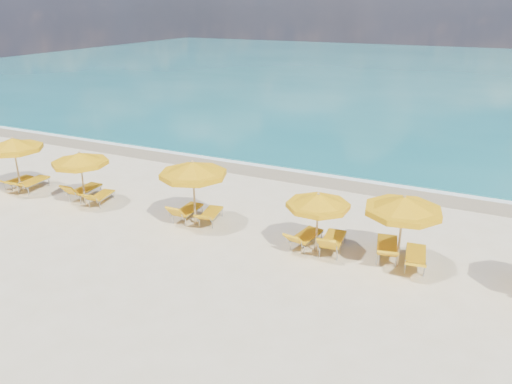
% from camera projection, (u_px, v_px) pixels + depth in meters
% --- Properties ---
extents(ground_plane, '(120.00, 120.00, 0.00)m').
position_uv_depth(ground_plane, '(238.00, 237.00, 17.85)').
color(ground_plane, beige).
extents(ocean, '(120.00, 80.00, 0.30)m').
position_uv_depth(ocean, '(429.00, 74.00, 58.21)').
color(ocean, '#13656C').
rests_on(ocean, ground).
extents(wet_sand_band, '(120.00, 2.60, 0.01)m').
position_uv_depth(wet_sand_band, '(309.00, 176.00, 24.08)').
color(wet_sand_band, tan).
rests_on(wet_sand_band, ground).
extents(foam_line, '(120.00, 1.20, 0.03)m').
position_uv_depth(foam_line, '(315.00, 171.00, 24.75)').
color(foam_line, white).
rests_on(foam_line, ground).
extents(whitecap_near, '(14.00, 0.36, 0.05)m').
position_uv_depth(whitecap_near, '(275.00, 123.00, 34.59)').
color(whitecap_near, white).
rests_on(whitecap_near, ground).
extents(whitecap_far, '(18.00, 0.30, 0.05)m').
position_uv_depth(whitecap_far, '(499.00, 122.00, 34.78)').
color(whitecap_far, white).
rests_on(whitecap_far, ground).
extents(umbrella_0, '(2.99, 2.99, 2.48)m').
position_uv_depth(umbrella_0, '(13.00, 145.00, 21.43)').
color(umbrella_0, tan).
rests_on(umbrella_0, ground).
extents(umbrella_1, '(2.60, 2.60, 2.28)m').
position_uv_depth(umbrella_1, '(80.00, 159.00, 20.04)').
color(umbrella_1, tan).
rests_on(umbrella_1, ground).
extents(umbrella_2, '(2.63, 2.63, 2.53)m').
position_uv_depth(umbrella_2, '(193.00, 170.00, 18.09)').
color(umbrella_2, tan).
rests_on(umbrella_2, ground).
extents(umbrella_3, '(2.72, 2.72, 2.14)m').
position_uv_depth(umbrella_3, '(318.00, 202.00, 16.14)').
color(umbrella_3, tan).
rests_on(umbrella_3, ground).
extents(umbrella_4, '(2.84, 2.84, 2.44)m').
position_uv_depth(umbrella_4, '(403.00, 206.00, 15.13)').
color(umbrella_4, tan).
rests_on(umbrella_4, ground).
extents(lounger_0_left, '(0.63, 1.67, 0.68)m').
position_uv_depth(lounger_0_left, '(18.00, 183.00, 22.57)').
color(lounger_0_left, '#A5A8AD').
rests_on(lounger_0_left, ground).
extents(lounger_0_right, '(0.81, 2.01, 0.77)m').
position_uv_depth(lounger_0_right, '(33.00, 185.00, 22.22)').
color(lounger_0_right, '#A5A8AD').
rests_on(lounger_0_right, ground).
extents(lounger_1_left, '(0.72, 1.91, 0.93)m').
position_uv_depth(lounger_1_left, '(85.00, 193.00, 21.28)').
color(lounger_1_left, '#A5A8AD').
rests_on(lounger_1_left, ground).
extents(lounger_1_right, '(0.83, 1.72, 0.76)m').
position_uv_depth(lounger_1_right, '(101.00, 199.00, 20.74)').
color(lounger_1_right, '#A5A8AD').
rests_on(lounger_1_right, ground).
extents(lounger_2_left, '(0.67, 1.80, 0.89)m').
position_uv_depth(lounger_2_left, '(187.00, 214.00, 19.20)').
color(lounger_2_left, '#A5A8AD').
rests_on(lounger_2_left, ground).
extents(lounger_2_right, '(0.91, 1.85, 0.73)m').
position_uv_depth(lounger_2_right, '(211.00, 217.00, 18.96)').
color(lounger_2_right, '#A5A8AD').
rests_on(lounger_2_right, ground).
extents(lounger_3_left, '(0.88, 1.88, 0.83)m').
position_uv_depth(lounger_3_left, '(305.00, 240.00, 17.10)').
color(lounger_3_left, '#A5A8AD').
rests_on(lounger_3_left, ground).
extents(lounger_3_right, '(0.82, 1.95, 0.94)m').
position_uv_depth(lounger_3_right, '(332.00, 244.00, 16.76)').
color(lounger_3_right, '#A5A8AD').
rests_on(lounger_3_right, ground).
extents(lounger_4_left, '(1.05, 2.12, 0.84)m').
position_uv_depth(lounger_4_left, '(387.00, 251.00, 16.32)').
color(lounger_4_left, '#A5A8AD').
rests_on(lounger_4_left, ground).
extents(lounger_4_right, '(0.88, 2.02, 0.71)m').
position_uv_depth(lounger_4_right, '(415.00, 260.00, 15.78)').
color(lounger_4_right, '#A5A8AD').
rests_on(lounger_4_right, ground).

